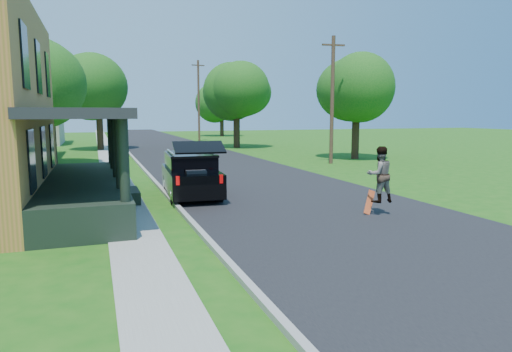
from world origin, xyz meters
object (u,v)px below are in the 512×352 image
object	(u,v)px
tree_right_near	(356,85)
utility_pole_near	(332,99)
skateboarder	(380,174)
black_suv	(191,174)

from	to	relation	value
tree_right_near	utility_pole_near	distance (m)	3.81
utility_pole_near	tree_right_near	bearing A→B (deg)	42.67
tree_right_near	utility_pole_near	size ratio (longest dim) A/B	0.98
skateboarder	tree_right_near	bearing A→B (deg)	-116.24
black_suv	tree_right_near	world-z (taller)	tree_right_near
black_suv	utility_pole_near	world-z (taller)	utility_pole_near
black_suv	tree_right_near	size ratio (longest dim) A/B	0.63
black_suv	tree_right_near	xyz separation A→B (m)	(13.16, 10.32, 4.05)
skateboarder	tree_right_near	size ratio (longest dim) A/B	0.22
tree_right_near	black_suv	bearing A→B (deg)	-141.91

